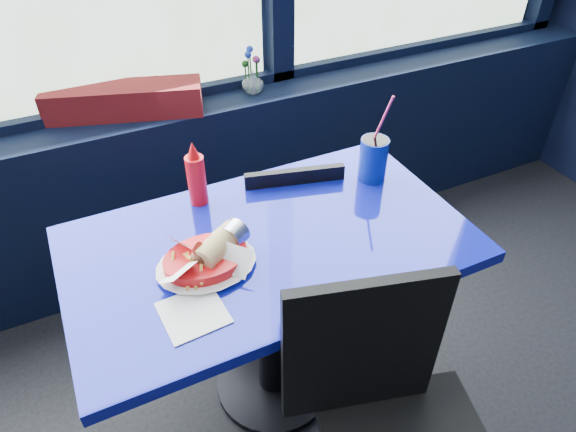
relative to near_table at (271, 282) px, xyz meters
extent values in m
cube|color=black|center=(-0.30, 0.87, -0.17)|extent=(5.00, 0.26, 0.80)
cube|color=black|center=(-0.30, 0.95, 0.24)|extent=(4.80, 0.08, 0.06)
cylinder|color=black|center=(0.00, 0.00, -0.55)|extent=(0.44, 0.44, 0.03)
cylinder|color=black|center=(0.00, 0.00, -0.23)|extent=(0.12, 0.12, 0.68)
cube|color=#0D138F|center=(0.00, 0.00, 0.16)|extent=(1.20, 0.70, 0.04)
cube|color=black|center=(0.06, -0.43, 0.15)|extent=(0.40, 0.13, 0.47)
cylinder|color=black|center=(0.33, -0.50, -0.35)|extent=(0.02, 0.02, 0.44)
cube|color=black|center=(0.16, 0.40, -0.18)|extent=(0.44, 0.44, 0.03)
cube|color=black|center=(0.20, 0.23, 0.04)|extent=(0.34, 0.11, 0.40)
cylinder|color=black|center=(0.35, 0.51, -0.38)|extent=(0.02, 0.02, 0.37)
cylinder|color=black|center=(0.27, 0.21, -0.38)|extent=(0.02, 0.02, 0.37)
cylinder|color=black|center=(0.04, 0.59, -0.38)|extent=(0.02, 0.02, 0.37)
cylinder|color=black|center=(-0.03, 0.29, -0.38)|extent=(0.02, 0.02, 0.37)
cube|color=maroon|center=(-0.23, 0.89, 0.29)|extent=(0.62, 0.33, 0.12)
imported|color=silver|center=(0.31, 0.86, 0.28)|extent=(0.13, 0.13, 0.09)
cylinder|color=#1E5919|center=(0.29, 0.86, 0.31)|extent=(0.01, 0.01, 0.15)
sphere|color=#1F40BA|center=(0.29, 0.86, 0.40)|extent=(0.03, 0.03, 0.03)
cylinder|color=#1E5919|center=(0.32, 0.85, 0.30)|extent=(0.01, 0.01, 0.13)
sphere|color=#C23983|center=(0.32, 0.85, 0.38)|extent=(0.03, 0.03, 0.03)
cylinder|color=#1E5919|center=(0.31, 0.87, 0.32)|extent=(0.01, 0.01, 0.17)
sphere|color=#1F40BA|center=(0.31, 0.87, 0.42)|extent=(0.03, 0.03, 0.03)
cylinder|color=#1E5919|center=(0.28, 0.87, 0.29)|extent=(0.01, 0.01, 0.11)
sphere|color=#1E5919|center=(0.28, 0.87, 0.36)|extent=(0.03, 0.03, 0.03)
cylinder|color=#1E5919|center=(0.33, 0.86, 0.29)|extent=(0.01, 0.01, 0.12)
sphere|color=#1E5919|center=(0.33, 0.86, 0.37)|extent=(0.03, 0.03, 0.03)
cylinder|color=red|center=(-0.21, -0.03, 0.21)|extent=(0.27, 0.27, 0.05)
cylinder|color=white|center=(-0.21, -0.03, 0.19)|extent=(0.26, 0.26, 0.00)
cylinder|color=silver|center=(-0.11, 0.01, 0.24)|extent=(0.09, 0.10, 0.08)
sphere|color=#53321C|center=(-0.22, -0.04, 0.24)|extent=(0.06, 0.06, 0.06)
cylinder|color=#AC1912|center=(-0.23, -0.04, 0.26)|extent=(0.06, 0.06, 0.01)
cylinder|color=red|center=(-0.13, 0.27, 0.27)|extent=(0.06, 0.06, 0.17)
cone|color=red|center=(-0.13, 0.27, 0.38)|extent=(0.04, 0.04, 0.05)
cylinder|color=navy|center=(0.45, 0.15, 0.26)|extent=(0.10, 0.10, 0.15)
cylinder|color=black|center=(0.45, 0.15, 0.33)|extent=(0.09, 0.09, 0.01)
cylinder|color=#FF3573|center=(0.46, 0.14, 0.40)|extent=(0.03, 0.08, 0.21)
cube|color=white|center=(-0.29, -0.18, 0.18)|extent=(0.17, 0.17, 0.00)
camera|label=1|loc=(-0.45, -1.07, 1.20)|focal=32.00mm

